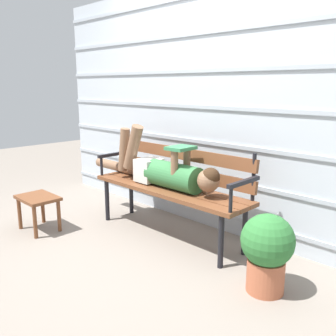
{
  "coord_description": "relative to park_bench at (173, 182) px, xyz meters",
  "views": [
    {
      "loc": [
        2.29,
        -2.2,
        1.38
      ],
      "look_at": [
        0.0,
        0.1,
        0.65
      ],
      "focal_mm": 39.27,
      "sensor_mm": 36.0,
      "label": 1
    }
  ],
  "objects": [
    {
      "name": "ground_plane",
      "position": [
        0.0,
        -0.17,
        -0.51
      ],
      "size": [
        12.0,
        12.0,
        0.0
      ],
      "primitive_type": "plane",
      "color": "gray"
    },
    {
      "name": "house_siding",
      "position": [
        0.0,
        0.42,
        0.67
      ],
      "size": [
        4.39,
        0.08,
        2.36
      ],
      "color": "#B2BCC6",
      "rests_on": "ground"
    },
    {
      "name": "park_bench",
      "position": [
        0.0,
        0.0,
        0.0
      ],
      "size": [
        1.67,
        0.43,
        0.86
      ],
      "color": "brown",
      "rests_on": "ground"
    },
    {
      "name": "reclining_person",
      "position": [
        -0.07,
        -0.07,
        0.11
      ],
      "size": [
        1.74,
        0.27,
        0.56
      ],
      "color": "#33703D"
    },
    {
      "name": "footstool",
      "position": [
        -0.98,
        -0.86,
        -0.23
      ],
      "size": [
        0.41,
        0.3,
        0.34
      ],
      "color": "brown",
      "rests_on": "ground"
    },
    {
      "name": "potted_plant",
      "position": [
        1.15,
        -0.28,
        -0.2
      ],
      "size": [
        0.36,
        0.36,
        0.55
      ],
      "color": "#AD5B3D",
      "rests_on": "ground"
    }
  ]
}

